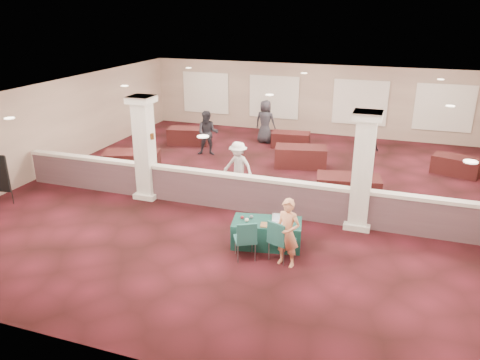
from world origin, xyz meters
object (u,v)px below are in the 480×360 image
(far_table_front_right, at_px, (348,188))
(far_table_back_right, at_px, (456,166))
(near_table, at_px, (267,233))
(conf_chair_side, at_px, (246,237))
(far_table_back_left, at_px, (189,136))
(far_table_front_center, at_px, (301,157))
(far_table_front_left, at_px, (132,162))
(attendee_b, at_px, (238,166))
(woman, at_px, (287,233))
(attendee_d, at_px, (265,122))
(attendee_a, at_px, (208,133))
(attendee_c, at_px, (369,152))
(conf_chair_main, at_px, (279,238))
(far_table_back_center, at_px, (291,140))

(far_table_front_right, xyz_separation_m, far_table_back_right, (3.37, 3.68, -0.07))
(far_table_back_right, bearing_deg, near_table, -123.97)
(conf_chair_side, xyz_separation_m, far_table_back_left, (-5.51, 8.60, -0.24))
(far_table_front_center, distance_m, far_table_front_right, 3.40)
(far_table_front_right, bearing_deg, far_table_front_left, -180.00)
(near_table, bearing_deg, attendee_b, 109.68)
(woman, relative_size, attendee_b, 1.01)
(near_table, relative_size, far_table_back_left, 0.98)
(near_table, relative_size, far_table_front_center, 0.90)
(near_table, xyz_separation_m, far_table_front_right, (1.56, 3.64, 0.06))
(far_table_front_left, height_order, far_table_front_right, far_table_front_left)
(near_table, relative_size, far_table_front_left, 0.88)
(far_table_front_center, xyz_separation_m, attendee_d, (-2.18, 2.73, 0.55))
(far_table_back_right, relative_size, attendee_a, 0.89)
(attendee_b, bearing_deg, far_table_front_left, -172.93)
(far_table_front_left, bearing_deg, attendee_c, 19.42)
(far_table_back_right, bearing_deg, woman, -117.62)
(far_table_back_left, distance_m, far_table_back_right, 10.72)
(far_table_back_right, bearing_deg, attendee_b, -149.91)
(near_table, height_order, conf_chair_main, conf_chair_main)
(near_table, relative_size, attendee_c, 1.10)
(woman, xyz_separation_m, far_table_front_center, (-1.22, 7.10, -0.44))
(near_table, distance_m, far_table_back_right, 8.83)
(attendee_a, relative_size, attendee_d, 0.96)
(conf_chair_main, xyz_separation_m, attendee_c, (1.43, 7.11, 0.17))
(attendee_c, bearing_deg, attendee_d, 98.31)
(attendee_d, bearing_deg, conf_chair_side, 109.99)
(conf_chair_side, relative_size, far_table_front_left, 0.51)
(conf_chair_side, height_order, attendee_d, attendee_d)
(attendee_b, distance_m, attendee_d, 5.78)
(conf_chair_side, xyz_separation_m, attendee_c, (2.19, 7.32, 0.19))
(near_table, xyz_separation_m, attendee_b, (-1.94, 3.34, 0.49))
(near_table, height_order, woman, woman)
(far_table_front_left, distance_m, far_table_back_center, 6.89)
(attendee_b, xyz_separation_m, attendee_c, (3.86, 3.13, -0.04))
(attendee_b, height_order, attendee_d, attendee_d)
(far_table_back_right, bearing_deg, far_table_back_center, 167.63)
(far_table_back_right, relative_size, attendee_b, 0.98)
(attendee_a, bearing_deg, far_table_front_right, -41.83)
(near_table, bearing_deg, far_table_front_right, 56.27)
(near_table, xyz_separation_m, attendee_c, (1.92, 6.47, 0.45))
(conf_chair_side, bearing_deg, attendee_c, 45.24)
(conf_chair_main, bearing_deg, conf_chair_side, -144.08)
(far_table_front_right, bearing_deg, attendee_b, -175.11)
(woman, distance_m, far_table_front_center, 7.22)
(conf_chair_main, distance_m, far_table_back_left, 10.47)
(far_table_front_center, relative_size, far_table_front_right, 0.98)
(conf_chair_side, height_order, far_table_front_center, conf_chair_side)
(woman, bearing_deg, far_table_front_center, 112.18)
(attendee_a, xyz_separation_m, attendee_b, (2.41, -3.21, -0.08))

